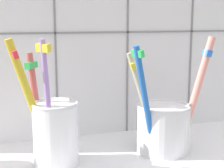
# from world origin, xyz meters

# --- Properties ---
(counter_slab) EXTENTS (0.64, 0.22, 0.02)m
(counter_slab) POSITION_xyz_m (0.00, 0.00, 0.01)
(counter_slab) COLOR silver
(counter_slab) RESTS_ON ground
(tile_wall_back) EXTENTS (0.64, 0.02, 0.45)m
(tile_wall_back) POSITION_xyz_m (0.00, 0.12, 0.22)
(tile_wall_back) COLOR white
(tile_wall_back) RESTS_ON ground
(toothbrush_cup_left) EXTENTS (0.10, 0.07, 0.18)m
(toothbrush_cup_left) POSITION_xyz_m (-0.09, 0.00, 0.07)
(toothbrush_cup_left) COLOR white
(toothbrush_cup_left) RESTS_ON counter_slab
(toothbrush_cup_right) EXTENTS (0.14, 0.09, 0.18)m
(toothbrush_cup_right) POSITION_xyz_m (0.08, -0.00, 0.06)
(toothbrush_cup_right) COLOR silver
(toothbrush_cup_right) RESTS_ON counter_slab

